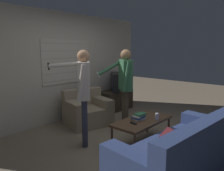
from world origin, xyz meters
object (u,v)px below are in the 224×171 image
armchair_beige (87,111)px  coffee_table (142,122)px  person_left_standing (83,86)px  soda_can (157,117)px  tv (115,82)px  book_stack (139,117)px  spare_remote (133,123)px  couch_blue (183,154)px  person_right_standing (125,80)px

armchair_beige → coffee_table: (-0.06, -1.55, 0.10)m
person_left_standing → soda_can: 1.41m
soda_can → person_left_standing: bearing=134.0°
tv → person_left_standing: 2.42m
person_left_standing → book_stack: 1.13m
book_stack → spare_remote: book_stack is taller
couch_blue → coffee_table: size_ratio=1.83×
couch_blue → armchair_beige: size_ratio=1.97×
person_left_standing → person_right_standing: (1.12, -0.02, 0.00)m
tv → soda_can: size_ratio=5.61×
person_left_standing → spare_remote: size_ratio=12.55×
person_right_standing → soda_can: person_right_standing is taller
tv → spare_remote: tv is taller
coffee_table → soda_can: 0.28m
couch_blue → person_right_standing: 2.05m
couch_blue → coffee_table: (0.47, 0.98, 0.10)m
armchair_beige → soda_can: bearing=107.6°
book_stack → person_left_standing: bearing=136.3°
tv → book_stack: (-1.42, -1.80, -0.29)m
couch_blue → book_stack: (0.44, 1.04, 0.20)m
coffee_table → book_stack: bearing=116.9°
book_stack → spare_remote: (-0.25, -0.06, -0.04)m
coffee_table → person_right_standing: bearing=61.6°
couch_blue → person_right_standing: (0.85, 1.70, 0.76)m
armchair_beige → soda_can: armchair_beige is taller
armchair_beige → person_right_standing: size_ratio=0.65×
tv → person_right_standing: person_right_standing is taller
spare_remote → person_left_standing: bearing=131.8°
couch_blue → spare_remote: size_ratio=16.07×
coffee_table → person_left_standing: person_left_standing is taller
couch_blue → person_left_standing: 1.90m
armchair_beige → spare_remote: size_ratio=8.18×
spare_remote → coffee_table: bearing=11.4°
armchair_beige → person_right_standing: (0.33, -0.84, 0.76)m
armchair_beige → soda_can: size_ratio=8.76×
book_stack → couch_blue: bearing=-113.1°
couch_blue → tv: size_ratio=3.07×
person_left_standing → person_right_standing: person_right_standing is taller
armchair_beige → person_left_standing: person_left_standing is taller
person_left_standing → soda_can: person_left_standing is taller
person_right_standing → spare_remote: 1.15m
tv → person_right_standing: 1.55m
couch_blue → soda_can: bearing=56.1°
coffee_table → person_right_standing: (0.38, 0.71, 0.66)m
person_right_standing → coffee_table: bearing=-173.8°
coffee_table → book_stack: (-0.03, 0.05, 0.09)m
person_left_standing → book_stack: size_ratio=6.56×
couch_blue → soda_can: 1.03m
couch_blue → tv: 3.43m
spare_remote → armchair_beige: bearing=87.8°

